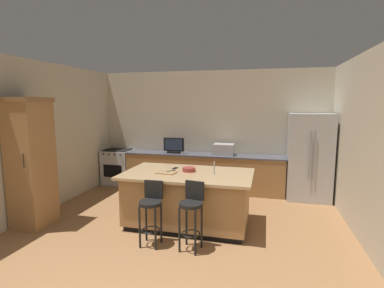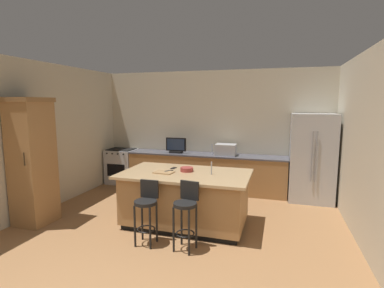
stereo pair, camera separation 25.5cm
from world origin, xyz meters
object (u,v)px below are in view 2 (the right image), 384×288
at_px(refrigerator, 312,158).
at_px(tv_monitor, 176,146).
at_px(fruit_bowl, 187,169).
at_px(cell_phone, 174,168).
at_px(bar_stool_right, 186,210).
at_px(cabinet_tower, 32,159).
at_px(cutting_board, 164,172).
at_px(kitchen_island, 185,198).
at_px(range_oven, 122,166).
at_px(bar_stool_left, 147,207).
at_px(microwave, 226,150).
at_px(tv_remote, 169,171).

relative_size(refrigerator, tv_monitor, 3.70).
xyz_separation_m(fruit_bowl, cell_phone, (-0.31, 0.16, -0.03)).
xyz_separation_m(bar_stool_right, cell_phone, (-0.60, 1.09, 0.34)).
height_order(cabinet_tower, cutting_board, cabinet_tower).
relative_size(kitchen_island, range_oven, 2.40).
height_order(kitchen_island, tv_monitor, tv_monitor).
distance_m(bar_stool_left, bar_stool_right, 0.62).
xyz_separation_m(cabinet_tower, tv_monitor, (1.67, 2.75, -0.08)).
bearing_deg(microwave, kitchen_island, -98.59).
distance_m(range_oven, cell_phone, 2.89).
relative_size(kitchen_island, cabinet_tower, 0.99).
bearing_deg(cutting_board, fruit_bowl, 32.25).
bearing_deg(tv_remote, bar_stool_left, -61.80).
distance_m(microwave, tv_monitor, 1.24).
relative_size(range_oven, cutting_board, 2.83).
distance_m(microwave, cell_phone, 1.96).
bearing_deg(tv_remote, cutting_board, -84.19).
bearing_deg(refrigerator, tv_remote, -140.84).
height_order(microwave, fruit_bowl, microwave).
bearing_deg(microwave, tv_remote, -106.26).
bearing_deg(tv_remote, cabinet_tower, -132.49).
xyz_separation_m(tv_monitor, bar_stool_right, (1.20, -2.89, -0.47)).
height_order(cabinet_tower, bar_stool_right, cabinet_tower).
distance_m(cell_phone, cutting_board, 0.38).
xyz_separation_m(microwave, tv_monitor, (-1.24, -0.05, 0.04)).
bearing_deg(refrigerator, fruit_bowl, -138.96).
xyz_separation_m(cabinet_tower, bar_stool_left, (2.24, -0.14, -0.58)).
relative_size(refrigerator, microwave, 3.97).
bearing_deg(tv_monitor, cabinet_tower, -121.26).
xyz_separation_m(cabinet_tower, cutting_board, (2.24, 0.57, -0.21)).
xyz_separation_m(cabinet_tower, microwave, (2.91, 2.80, -0.12)).
bearing_deg(cutting_board, tv_remote, 64.68).
height_order(tv_remote, cutting_board, tv_remote).
bearing_deg(microwave, bar_stool_right, -90.74).
bearing_deg(refrigerator, bar_stool_left, -131.79).
relative_size(cabinet_tower, tv_monitor, 4.31).
distance_m(kitchen_island, cell_phone, 0.62).
height_order(tv_monitor, fruit_bowl, tv_monitor).
xyz_separation_m(microwave, fruit_bowl, (-0.33, -2.01, -0.06)).
bearing_deg(fruit_bowl, bar_stool_left, -109.93).
height_order(range_oven, cell_phone, cell_phone).
distance_m(cabinet_tower, fruit_bowl, 2.70).
distance_m(kitchen_island, cutting_board, 0.60).
height_order(refrigerator, range_oven, refrigerator).
height_order(kitchen_island, tv_remote, tv_remote).
bearing_deg(cabinet_tower, tv_monitor, 58.74).
xyz_separation_m(kitchen_island, microwave, (0.32, 2.11, 0.55)).
bearing_deg(kitchen_island, bar_stool_left, -112.45).
relative_size(refrigerator, cell_phone, 12.70).
bearing_deg(range_oven, cell_phone, -40.44).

